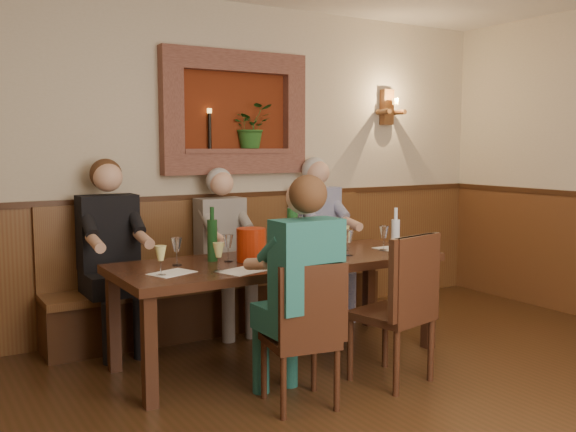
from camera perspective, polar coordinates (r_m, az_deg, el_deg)
name	(u,v)px	position (r m, az deg, el deg)	size (l,w,h in m)	color
room_shell	(483,75)	(3.16, 16.92, 11.88)	(6.04, 6.04, 2.82)	#C2B393
wainscoting	(474,349)	(3.29, 16.18, -11.26)	(6.02, 6.02, 1.15)	#5A3219
wall_niche	(240,118)	(5.68, -4.31, 8.68)	(1.36, 0.30, 1.06)	#63220E
wall_sconce	(388,108)	(6.59, 8.89, 9.47)	(0.25, 0.20, 0.35)	#5A3219
dining_table	(280,269)	(4.68, -0.73, -4.69)	(2.40, 0.90, 0.75)	black
bench	(224,290)	(5.57, -5.70, -6.61)	(3.00, 0.45, 1.11)	#381E0F
chair_near_left	(301,364)	(3.95, 1.13, -13.02)	(0.46, 0.46, 0.89)	black
chair_near_right	(393,339)	(4.38, 9.34, -10.72)	(0.53, 0.53, 1.00)	black
person_bench_left	(113,272)	(5.07, -15.33, -4.82)	(0.44, 0.54, 1.47)	black
person_bench_mid	(225,265)	(5.41, -5.61, -4.37)	(0.40, 0.49, 1.38)	#585451
person_bench_right	(321,251)	(5.88, 2.92, -3.13)	(0.44, 0.53, 1.46)	navy
person_chair_front	(298,311)	(3.89, 0.93, -8.45)	(0.41, 0.50, 1.40)	#163C4F
spittoon_bucket	(251,245)	(4.55, -3.29, -2.57)	(0.21, 0.21, 0.23)	#B5280B
wine_bottle_green_a	(292,231)	(4.76, 0.40, -1.30)	(0.09, 0.09, 0.45)	#19471E
wine_bottle_green_b	(212,239)	(4.57, -6.75, -2.04)	(0.08, 0.08, 0.39)	#19471E
water_bottle	(395,235)	(4.91, 9.53, -1.71)	(0.06, 0.06, 0.35)	silver
tasting_sheet_a	(172,273)	(4.20, -10.27, -5.00)	(0.27, 0.20, 0.00)	white
tasting_sheet_b	(296,263)	(4.46, 0.71, -4.24)	(0.25, 0.18, 0.00)	white
tasting_sheet_c	(395,248)	(5.20, 9.49, -2.83)	(0.31, 0.22, 0.00)	white
tasting_sheet_d	(244,271)	(4.22, -3.89, -4.86)	(0.32, 0.23, 0.00)	white
wine_glass_0	(161,261)	(4.12, -11.25, -3.92)	(0.08, 0.08, 0.19)	#E5E389
wine_glass_1	(177,251)	(4.45, -9.86, -3.13)	(0.08, 0.08, 0.19)	white
wine_glass_2	(219,257)	(4.18, -6.19, -3.67)	(0.08, 0.08, 0.19)	#E5E389
wine_glass_3	(228,248)	(4.56, -5.34, -2.85)	(0.08, 0.08, 0.19)	white
wine_glass_4	(287,250)	(4.46, -0.13, -3.01)	(0.08, 0.08, 0.19)	#E5E389
wine_glass_5	(301,241)	(4.86, 1.17, -2.25)	(0.08, 0.08, 0.19)	#E5E389
wine_glass_6	(349,243)	(4.80, 5.40, -2.38)	(0.08, 0.08, 0.19)	white
wine_glass_7	(345,238)	(5.05, 5.07, -1.95)	(0.08, 0.08, 0.19)	#E5E389
wine_glass_8	(384,238)	(5.07, 8.51, -1.96)	(0.08, 0.08, 0.19)	white
wine_glass_9	(274,255)	(4.24, -1.25, -3.50)	(0.08, 0.08, 0.19)	#E5E389
wine_glass_10	(309,241)	(4.86, 1.87, -2.25)	(0.08, 0.08, 0.19)	white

